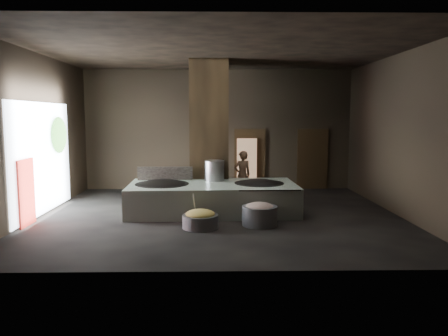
{
  "coord_description": "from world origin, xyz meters",
  "views": [
    {
      "loc": [
        -0.1,
        -12.05,
        2.76
      ],
      "look_at": [
        0.15,
        0.7,
        1.25
      ],
      "focal_mm": 35.0,
      "sensor_mm": 36.0,
      "label": 1
    }
  ],
  "objects_px": {
    "veg_basin": "(200,221)",
    "meat_basin": "(260,216)",
    "wok_right": "(259,186)",
    "hearth_platform": "(213,198)",
    "wok_left": "(162,187)",
    "stock_pot": "(214,171)",
    "cook": "(242,175)"
  },
  "relations": [
    {
      "from": "meat_basin",
      "to": "hearth_platform",
      "type": "bearing_deg",
      "value": 127.56
    },
    {
      "from": "veg_basin",
      "to": "stock_pot",
      "type": "bearing_deg",
      "value": 81.65
    },
    {
      "from": "wok_left",
      "to": "cook",
      "type": "distance_m",
      "value": 3.13
    },
    {
      "from": "hearth_platform",
      "to": "veg_basin",
      "type": "relative_size",
      "value": 5.35
    },
    {
      "from": "veg_basin",
      "to": "meat_basin",
      "type": "bearing_deg",
      "value": 9.1
    },
    {
      "from": "cook",
      "to": "meat_basin",
      "type": "distance_m",
      "value": 3.54
    },
    {
      "from": "wok_left",
      "to": "cook",
      "type": "xyz_separation_m",
      "value": [
        2.43,
        1.97,
        0.06
      ]
    },
    {
      "from": "hearth_platform",
      "to": "wok_left",
      "type": "relative_size",
      "value": 3.17
    },
    {
      "from": "veg_basin",
      "to": "wok_left",
      "type": "bearing_deg",
      "value": 123.27
    },
    {
      "from": "wok_right",
      "to": "cook",
      "type": "bearing_deg",
      "value": 101.2
    },
    {
      "from": "wok_right",
      "to": "wok_left",
      "type": "bearing_deg",
      "value": -177.95
    },
    {
      "from": "wok_left",
      "to": "meat_basin",
      "type": "xyz_separation_m",
      "value": [
        2.66,
        -1.52,
        -0.5
      ]
    },
    {
      "from": "cook",
      "to": "meat_basin",
      "type": "xyz_separation_m",
      "value": [
        0.23,
        -3.49,
        -0.57
      ]
    },
    {
      "from": "hearth_platform",
      "to": "meat_basin",
      "type": "relative_size",
      "value": 5.32
    },
    {
      "from": "cook",
      "to": "veg_basin",
      "type": "height_order",
      "value": "cook"
    },
    {
      "from": "wok_right",
      "to": "veg_basin",
      "type": "distance_m",
      "value": 2.55
    },
    {
      "from": "wok_left",
      "to": "veg_basin",
      "type": "relative_size",
      "value": 1.69
    },
    {
      "from": "hearth_platform",
      "to": "wok_right",
      "type": "distance_m",
      "value": 1.39
    },
    {
      "from": "wok_right",
      "to": "cook",
      "type": "height_order",
      "value": "cook"
    },
    {
      "from": "veg_basin",
      "to": "cook",
      "type": "bearing_deg",
      "value": 71.13
    },
    {
      "from": "stock_pot",
      "to": "veg_basin",
      "type": "height_order",
      "value": "stock_pot"
    },
    {
      "from": "cook",
      "to": "veg_basin",
      "type": "xyz_separation_m",
      "value": [
        -1.28,
        -3.73,
        -0.65
      ]
    },
    {
      "from": "meat_basin",
      "to": "wok_right",
      "type": "bearing_deg",
      "value": 84.9
    },
    {
      "from": "hearth_platform",
      "to": "wok_left",
      "type": "distance_m",
      "value": 1.49
    },
    {
      "from": "wok_left",
      "to": "wok_right",
      "type": "distance_m",
      "value": 2.8
    },
    {
      "from": "stock_pot",
      "to": "wok_left",
      "type": "bearing_deg",
      "value": -158.2
    },
    {
      "from": "wok_right",
      "to": "veg_basin",
      "type": "relative_size",
      "value": 1.57
    },
    {
      "from": "wok_left",
      "to": "meat_basin",
      "type": "relative_size",
      "value": 1.68
    },
    {
      "from": "stock_pot",
      "to": "meat_basin",
      "type": "distance_m",
      "value": 2.57
    },
    {
      "from": "wok_left",
      "to": "wok_right",
      "type": "bearing_deg",
      "value": 2.05
    },
    {
      "from": "hearth_platform",
      "to": "stock_pot",
      "type": "distance_m",
      "value": 0.9
    },
    {
      "from": "hearth_platform",
      "to": "wok_right",
      "type": "height_order",
      "value": "wok_right"
    }
  ]
}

